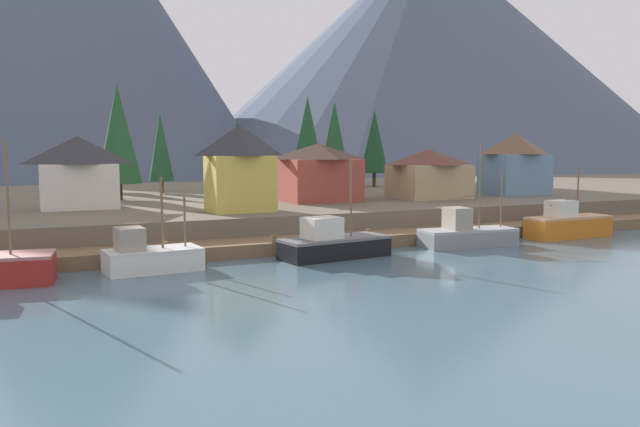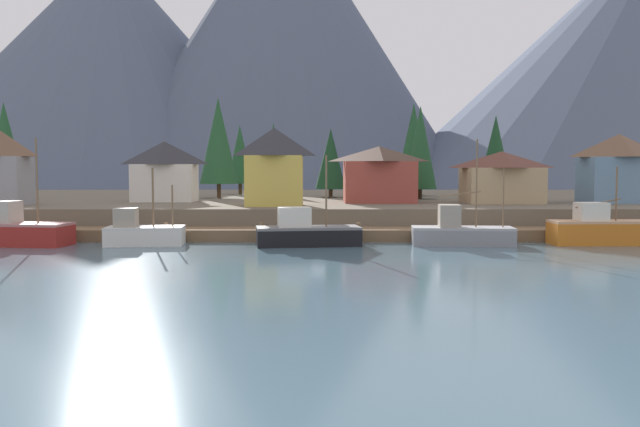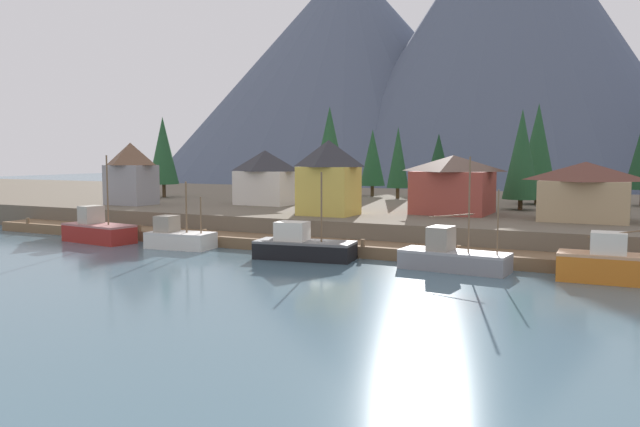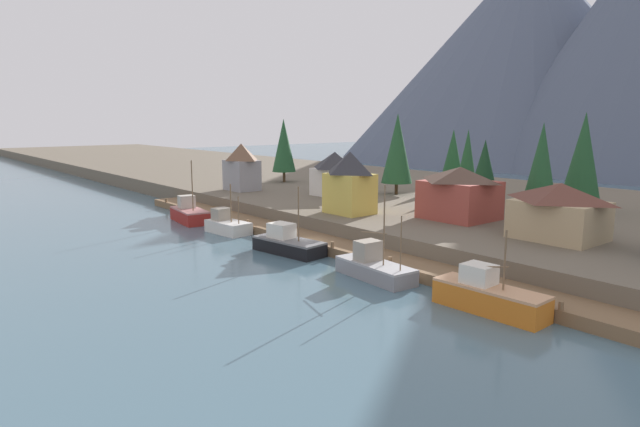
% 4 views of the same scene
% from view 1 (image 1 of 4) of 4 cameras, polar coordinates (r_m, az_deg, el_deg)
% --- Properties ---
extents(ground_plane, '(400.00, 400.00, 1.00)m').
position_cam_1_polar(ground_plane, '(67.17, -6.89, -1.41)').
color(ground_plane, '#476675').
extents(dock, '(80.00, 4.00, 1.60)m').
position_cam_1_polar(dock, '(50.33, -0.63, -2.67)').
color(dock, brown).
rests_on(dock, ground_plane).
extents(shoreline_bank, '(400.00, 56.00, 2.50)m').
position_cam_1_polar(shoreline_bank, '(78.44, -9.58, 0.88)').
color(shoreline_bank, '#665B4C').
rests_on(shoreline_bank, ground_plane).
extents(mountain_central_peak, '(108.03, 108.03, 85.70)m').
position_cam_1_polar(mountain_central_peak, '(187.63, -21.87, 16.19)').
color(mountain_central_peak, '#4C566B').
rests_on(mountain_central_peak, ground_plane).
extents(mountain_east_peak, '(163.69, 163.69, 76.07)m').
position_cam_1_polar(mountain_east_peak, '(213.95, 9.52, 13.89)').
color(mountain_east_peak, '#4C566B').
rests_on(mountain_east_peak, ground_plane).
extents(fishing_boat_white, '(6.30, 3.51, 6.14)m').
position_cam_1_polar(fishing_boat_white, '(42.69, -15.10, -3.77)').
color(fishing_boat_white, silver).
rests_on(fishing_boat_white, ground_plane).
extents(fishing_boat_black, '(8.50, 4.14, 7.17)m').
position_cam_1_polar(fishing_boat_black, '(46.30, 1.14, -2.76)').
color(fishing_boat_black, black).
rests_on(fishing_boat_black, ground_plane).
extents(fishing_boat_grey, '(8.17, 3.45, 8.44)m').
position_cam_1_polar(fishing_boat_grey, '(53.13, 13.05, -1.83)').
color(fishing_boat_grey, gray).
rests_on(fishing_boat_grey, ground_plane).
extents(fishing_boat_orange, '(8.45, 2.83, 6.26)m').
position_cam_1_polar(fishing_boat_orange, '(60.92, 21.41, -0.92)').
color(fishing_boat_orange, '#CC6B1E').
rests_on(fishing_boat_orange, ground_plane).
extents(house_yellow, '(5.67, 4.50, 7.53)m').
position_cam_1_polar(house_yellow, '(55.58, -7.23, 4.15)').
color(house_yellow, gold).
rests_on(house_yellow, shoreline_bank).
extents(house_blue, '(7.48, 5.43, 7.26)m').
position_cam_1_polar(house_blue, '(78.93, 17.18, 4.34)').
color(house_blue, '#6689A8').
rests_on(house_blue, shoreline_bank).
extents(house_tan, '(8.04, 6.58, 5.42)m').
position_cam_1_polar(house_tan, '(71.03, 9.80, 3.61)').
color(house_tan, tan).
rests_on(house_tan, shoreline_bank).
extents(house_white, '(6.95, 4.64, 6.59)m').
position_cam_1_polar(house_white, '(61.73, -20.94, 3.53)').
color(house_white, silver).
rests_on(house_white, shoreline_bank).
extents(house_red, '(7.84, 7.15, 6.01)m').
position_cam_1_polar(house_red, '(66.23, -0.18, 3.79)').
color(house_red, '#9E4238').
rests_on(house_red, shoreline_bank).
extents(conifer_near_left, '(4.00, 4.00, 10.89)m').
position_cam_1_polar(conifer_near_left, '(91.34, 4.93, 6.46)').
color(conifer_near_left, '#4C3823').
rests_on(conifer_near_left, shoreline_bank).
extents(conifer_near_right, '(3.97, 3.97, 11.06)m').
position_cam_1_polar(conifer_near_right, '(75.36, 1.32, 6.37)').
color(conifer_near_right, '#4C3823').
rests_on(conifer_near_right, shoreline_bank).
extents(conifer_mid_left, '(3.88, 3.88, 8.68)m').
position_cam_1_polar(conifer_mid_left, '(75.71, -7.47, 5.37)').
color(conifer_mid_left, '#4C3823').
rests_on(conifer_mid_left, shoreline_bank).
extents(conifer_mid_right, '(4.66, 4.66, 12.26)m').
position_cam_1_polar(conifer_mid_right, '(70.55, -17.72, 6.85)').
color(conifer_mid_right, '#4C3823').
rests_on(conifer_mid_right, shoreline_bank).
extents(conifer_back_right, '(4.75, 4.75, 12.27)m').
position_cam_1_polar(conifer_back_right, '(83.80, -1.11, 6.73)').
color(conifer_back_right, '#4C3823').
rests_on(conifer_back_right, shoreline_bank).
extents(conifer_centre, '(3.04, 3.04, 9.87)m').
position_cam_1_polar(conifer_centre, '(80.51, -14.17, 5.83)').
color(conifer_centre, '#4C3823').
rests_on(conifer_centre, shoreline_bank).
extents(conifer_far_left, '(3.67, 3.67, 9.73)m').
position_cam_1_polar(conifer_far_left, '(82.65, -17.92, 5.71)').
color(conifer_far_left, '#4C3823').
rests_on(conifer_far_left, shoreline_bank).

